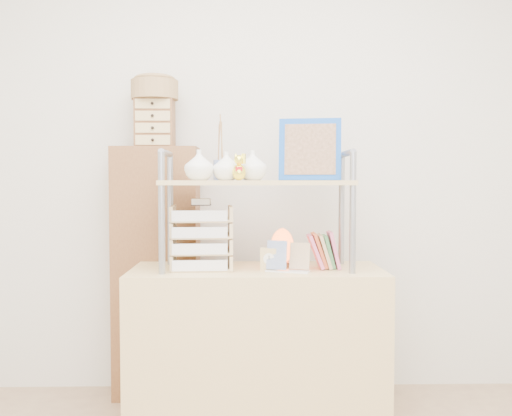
{
  "coord_description": "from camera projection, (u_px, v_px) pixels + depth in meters",
  "views": [
    {
      "loc": [
        -0.06,
        -1.5,
        1.17
      ],
      "look_at": [
        -0.0,
        1.2,
        1.04
      ],
      "focal_mm": 40.0,
      "sensor_mm": 36.0,
      "label": 1
    }
  ],
  "objects": [
    {
      "name": "salt_lamp",
      "position": [
        282.0,
        247.0,
        2.79
      ],
      "size": [
        0.12,
        0.11,
        0.19
      ],
      "color": "brown",
      "rests_on": "desk"
    },
    {
      "name": "postcard_stand",
      "position": [
        288.0,
        263.0,
        2.62
      ],
      "size": [
        0.21,
        0.12,
        0.14
      ],
      "color": "white",
      "rests_on": "desk"
    },
    {
      "name": "desk_clock",
      "position": [
        269.0,
        259.0,
        2.65
      ],
      "size": [
        0.08,
        0.05,
        0.11
      ],
      "color": "tan",
      "rests_on": "desk"
    },
    {
      "name": "desk",
      "position": [
        257.0,
        346.0,
        2.74
      ],
      "size": [
        1.2,
        0.5,
        0.75
      ],
      "primitive_type": "cube",
      "color": "#D4B76F",
      "rests_on": "ground"
    },
    {
      "name": "drawer_chest",
      "position": [
        155.0,
        123.0,
        3.02
      ],
      "size": [
        0.2,
        0.16,
        0.25
      ],
      "color": "brown",
      "rests_on": "cabinet"
    },
    {
      "name": "room_shell",
      "position": [
        262.0,
        21.0,
        1.87
      ],
      "size": [
        3.42,
        3.41,
        2.61
      ],
      "color": "silver",
      "rests_on": "ground"
    },
    {
      "name": "cabinet",
      "position": [
        157.0,
        272.0,
        3.08
      ],
      "size": [
        0.45,
        0.25,
        1.35
      ],
      "primitive_type": "cube",
      "rotation": [
        0.0,
        0.0,
        -0.02
      ],
      "color": "brown",
      "rests_on": "ground"
    },
    {
      "name": "hutch",
      "position": [
        255.0,
        180.0,
        2.71
      ],
      "size": [
        0.9,
        0.34,
        0.73
      ],
      "color": "gray",
      "rests_on": "desk"
    },
    {
      "name": "woven_basket",
      "position": [
        155.0,
        90.0,
        3.02
      ],
      "size": [
        0.25,
        0.25,
        0.1
      ],
      "primitive_type": "cylinder",
      "color": "olive",
      "rests_on": "drawer_chest"
    },
    {
      "name": "letter_tray",
      "position": [
        202.0,
        241.0,
        2.71
      ],
      "size": [
        0.29,
        0.27,
        0.34
      ],
      "color": "#CDB67B",
      "rests_on": "desk"
    }
  ]
}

